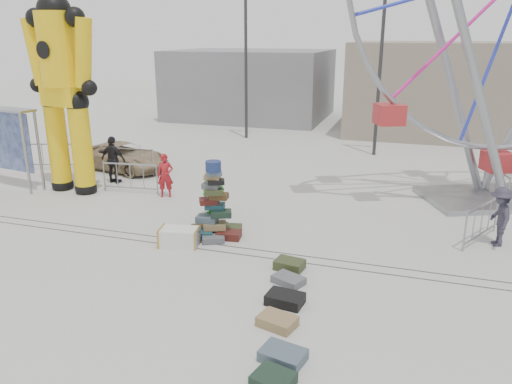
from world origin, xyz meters
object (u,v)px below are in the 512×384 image
(lamp_post_left, at_px, (248,53))
(pedestrian_green, at_px, (213,191))
(barricade_wheel_back, at_px, (496,185))
(lamp_post_right, at_px, (383,56))
(barricade_dummy_a, at_px, (55,156))
(crash_test_dummy, at_px, (62,80))
(barricade_wheel_front, at_px, (481,222))
(steamer_trunk, at_px, (179,237))
(pedestrian_red, at_px, (165,176))
(barricade_dummy_b, at_px, (130,161))
(pedestrian_grey, at_px, (500,217))
(suitcase_tower, at_px, (214,216))
(barricade_dummy_c, at_px, (130,178))
(parked_suv, at_px, (123,156))
(pedestrian_black, at_px, (113,160))

(lamp_post_left, distance_m, pedestrian_green, 12.94)
(lamp_post_left, height_order, barricade_wheel_back, lamp_post_left)
(lamp_post_right, distance_m, barricade_dummy_a, 14.81)
(crash_test_dummy, height_order, barricade_wheel_front, crash_test_dummy)
(barricade_wheel_front, bearing_deg, steamer_trunk, 138.50)
(steamer_trunk, relative_size, pedestrian_red, 0.68)
(barricade_dummy_b, bearing_deg, pedestrian_grey, -16.19)
(suitcase_tower, relative_size, barricade_dummy_c, 1.09)
(barricade_wheel_front, height_order, pedestrian_red, pedestrian_red)
(steamer_trunk, xyz_separation_m, pedestrian_red, (-2.30, 3.68, 0.52))
(pedestrian_grey, xyz_separation_m, parked_suv, (-13.79, 3.82, -0.25))
(crash_test_dummy, xyz_separation_m, parked_suv, (0.08, 3.13, -3.38))
(barricade_wheel_back, distance_m, pedestrian_grey, 4.12)
(suitcase_tower, distance_m, crash_test_dummy, 7.64)
(crash_test_dummy, distance_m, pedestrian_red, 4.73)
(barricade_dummy_a, bearing_deg, lamp_post_right, 9.54)
(barricade_dummy_a, bearing_deg, lamp_post_left, 38.69)
(lamp_post_left, distance_m, crash_test_dummy, 11.43)
(pedestrian_grey, bearing_deg, barricade_dummy_b, -112.11)
(suitcase_tower, xyz_separation_m, barricade_wheel_back, (7.88, 5.79, -0.06))
(barricade_dummy_c, height_order, barricade_wheel_back, same)
(barricade_dummy_a, relative_size, barricade_dummy_c, 1.00)
(lamp_post_right, relative_size, barricade_dummy_a, 4.00)
(barricade_dummy_c, xyz_separation_m, pedestrian_black, (-1.24, 0.91, 0.35))
(pedestrian_red, height_order, pedestrian_black, pedestrian_black)
(barricade_dummy_a, height_order, pedestrian_black, pedestrian_black)
(lamp_post_left, height_order, barricade_dummy_c, lamp_post_left)
(pedestrian_red, bearing_deg, barricade_wheel_back, -5.54)
(lamp_post_left, bearing_deg, pedestrian_green, -76.38)
(lamp_post_right, xyz_separation_m, suitcase_tower, (-3.49, -11.44, -3.87))
(lamp_post_left, bearing_deg, suitcase_tower, -75.38)
(barricade_wheel_back, bearing_deg, barricade_dummy_b, -100.81)
(suitcase_tower, height_order, barricade_dummy_c, suitcase_tower)
(suitcase_tower, height_order, crash_test_dummy, crash_test_dummy)
(pedestrian_black, bearing_deg, pedestrian_grey, 175.78)
(crash_test_dummy, distance_m, pedestrian_black, 3.42)
(crash_test_dummy, bearing_deg, barricade_wheel_front, 4.84)
(barricade_dummy_b, distance_m, pedestrian_red, 3.50)
(parked_suv, bearing_deg, barricade_wheel_front, -92.64)
(lamp_post_left, height_order, suitcase_tower, lamp_post_left)
(barricade_wheel_back, bearing_deg, barricade_wheel_front, -26.34)
(steamer_trunk, height_order, pedestrian_green, pedestrian_green)
(suitcase_tower, bearing_deg, barricade_wheel_front, -0.55)
(pedestrian_grey, height_order, parked_suv, pedestrian_grey)
(lamp_post_right, xyz_separation_m, pedestrian_red, (-6.44, -8.66, -3.72))
(barricade_dummy_c, bearing_deg, parked_suv, 119.70)
(barricade_wheel_back, height_order, pedestrian_black, pedestrian_black)
(barricade_dummy_b, relative_size, pedestrian_red, 1.31)
(barricade_dummy_b, relative_size, barricade_wheel_front, 1.00)
(barricade_dummy_b, height_order, pedestrian_grey, pedestrian_grey)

